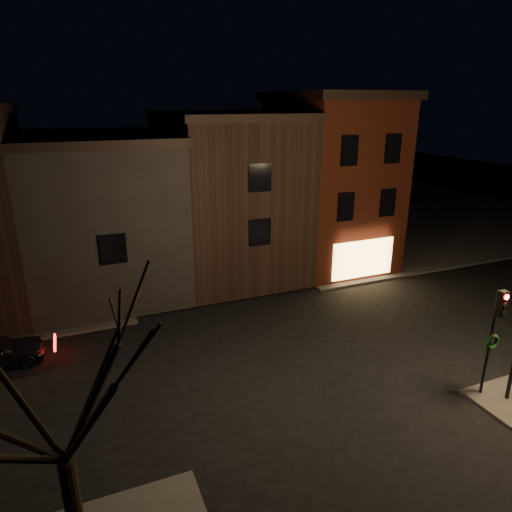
% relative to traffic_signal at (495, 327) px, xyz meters
% --- Properties ---
extents(ground, '(120.00, 120.00, 0.00)m').
position_rel_traffic_signal_xyz_m(ground, '(-5.60, 5.51, -2.81)').
color(ground, black).
rests_on(ground, ground).
extents(sidewalk_far_right, '(30.00, 30.00, 0.12)m').
position_rel_traffic_signal_xyz_m(sidewalk_far_right, '(14.40, 25.51, -2.75)').
color(sidewalk_far_right, '#2D2B28').
rests_on(sidewalk_far_right, ground).
extents(corner_building, '(6.50, 8.50, 10.50)m').
position_rel_traffic_signal_xyz_m(corner_building, '(2.40, 14.98, 2.59)').
color(corner_building, '#4D190D').
rests_on(corner_building, ground).
extents(row_building_a, '(7.30, 10.30, 9.40)m').
position_rel_traffic_signal_xyz_m(row_building_a, '(-4.10, 16.01, 2.03)').
color(row_building_a, black).
rests_on(row_building_a, ground).
extents(row_building_b, '(7.80, 10.30, 8.40)m').
position_rel_traffic_signal_xyz_m(row_building_b, '(-11.35, 16.01, 1.53)').
color(row_building_b, black).
rests_on(row_building_b, ground).
extents(traffic_signal, '(0.58, 0.38, 4.05)m').
position_rel_traffic_signal_xyz_m(traffic_signal, '(0.00, 0.00, 0.00)').
color(traffic_signal, black).
rests_on(traffic_signal, sidewalk_near_right).
extents(bare_tree_left, '(5.60, 5.60, 7.50)m').
position_rel_traffic_signal_xyz_m(bare_tree_left, '(-13.60, -1.49, 2.63)').
color(bare_tree_left, black).
rests_on(bare_tree_left, sidewalk_near_left).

